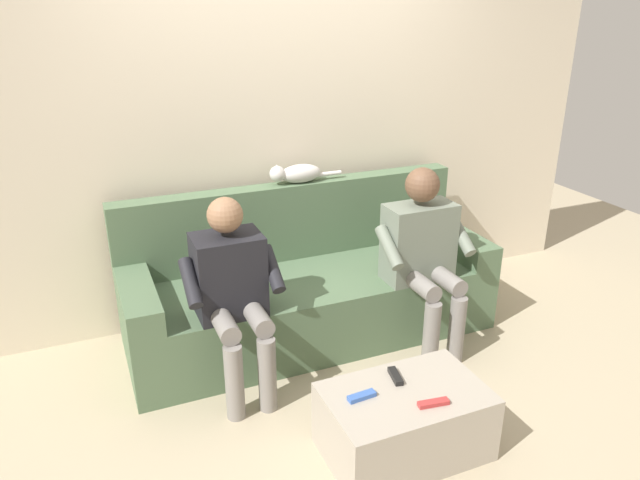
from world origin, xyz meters
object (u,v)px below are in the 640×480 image
(coffee_table, at_px, (404,421))
(person_left_seated, at_px, (423,249))
(remote_black, at_px, (395,376))
(remote_blue, at_px, (362,396))
(person_right_seated, at_px, (232,286))
(remote_red, at_px, (433,403))
(cat_on_backrest, at_px, (297,173))
(couch, at_px, (308,289))

(coffee_table, height_order, person_left_seated, person_left_seated)
(person_left_seated, distance_m, remote_black, 0.98)
(coffee_table, height_order, remote_blue, remote_blue)
(person_right_seated, xyz_separation_m, remote_red, (-0.66, 0.99, -0.27))
(coffee_table, height_order, remote_black, remote_black)
(remote_blue, xyz_separation_m, remote_black, (-0.22, -0.08, 0.00))
(coffee_table, xyz_separation_m, person_left_seated, (-0.60, -0.84, 0.48))
(remote_blue, bearing_deg, person_right_seated, -68.62)
(cat_on_backrest, distance_m, remote_black, 1.56)
(coffee_table, relative_size, person_left_seated, 0.67)
(person_left_seated, xyz_separation_m, person_right_seated, (1.20, -0.02, -0.02))
(person_left_seated, xyz_separation_m, cat_on_backrest, (0.56, -0.69, 0.36))
(cat_on_backrest, relative_size, remote_red, 3.39)
(coffee_table, height_order, person_right_seated, person_right_seated)
(coffee_table, xyz_separation_m, remote_black, (-0.01, -0.12, 0.19))
(person_right_seated, bearing_deg, remote_red, 123.92)
(person_left_seated, xyz_separation_m, remote_black, (0.59, 0.72, -0.29))
(remote_blue, distance_m, remote_red, 0.33)
(coffee_table, distance_m, cat_on_backrest, 1.75)
(couch, distance_m, remote_black, 1.13)
(cat_on_backrest, bearing_deg, coffee_table, 88.51)
(couch, xyz_separation_m, person_left_seated, (-0.60, 0.41, 0.34))
(person_left_seated, distance_m, remote_red, 1.15)
(couch, height_order, cat_on_backrest, cat_on_backrest)
(couch, distance_m, person_left_seated, 0.80)
(couch, distance_m, person_right_seated, 0.79)
(couch, xyz_separation_m, remote_red, (-0.06, 1.38, 0.05))
(remote_black, bearing_deg, remote_blue, 119.94)
(remote_blue, bearing_deg, person_left_seated, -139.40)
(person_right_seated, xyz_separation_m, remote_blue, (-0.38, 0.81, -0.27))
(cat_on_backrest, bearing_deg, person_right_seated, 46.64)
(person_left_seated, height_order, remote_blue, person_left_seated)
(person_left_seated, relative_size, person_right_seated, 1.03)
(remote_red, bearing_deg, coffee_table, 124.06)
(couch, relative_size, remote_blue, 16.99)
(person_left_seated, bearing_deg, couch, -34.35)
(cat_on_backrest, bearing_deg, person_left_seated, 128.97)
(coffee_table, distance_m, remote_red, 0.23)
(couch, relative_size, remote_black, 17.53)
(coffee_table, distance_m, remote_blue, 0.29)
(couch, bearing_deg, cat_on_backrest, -98.02)
(cat_on_backrest, height_order, remote_red, cat_on_backrest)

